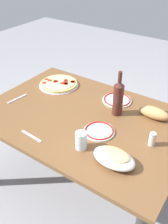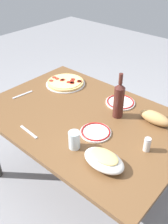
# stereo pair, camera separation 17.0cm
# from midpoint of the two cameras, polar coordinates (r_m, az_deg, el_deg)

# --- Properties ---
(ground_plane) EXTENTS (8.00, 8.00, 0.00)m
(ground_plane) POSITION_cam_midpoint_polar(r_m,az_deg,el_deg) (2.21, 2.29, -16.22)
(ground_plane) COLOR gray
(ground_plane) RESTS_ON ground
(dining_table) EXTENTS (1.39, 0.96, 0.72)m
(dining_table) POSITION_cam_midpoint_polar(r_m,az_deg,el_deg) (1.78, 2.74, -3.67)
(dining_table) COLOR brown
(dining_table) RESTS_ON ground
(pepperoni_pizza) EXTENTS (0.33, 0.33, 0.03)m
(pepperoni_pizza) POSITION_cam_midpoint_polar(r_m,az_deg,el_deg) (2.10, -1.92, 6.68)
(pepperoni_pizza) COLOR #B7B7BC
(pepperoni_pizza) RESTS_ON dining_table
(baked_pasta_dish) EXTENTS (0.24, 0.15, 0.08)m
(baked_pasta_dish) POSITION_cam_midpoint_polar(r_m,az_deg,el_deg) (1.35, 8.24, -10.84)
(baked_pasta_dish) COLOR white
(baked_pasta_dish) RESTS_ON dining_table
(wine_bottle) EXTENTS (0.07, 0.07, 0.32)m
(wine_bottle) POSITION_cam_midpoint_polar(r_m,az_deg,el_deg) (1.67, 10.86, 2.67)
(wine_bottle) COLOR #471E19
(wine_bottle) RESTS_ON dining_table
(water_glass) EXTENTS (0.07, 0.07, 0.11)m
(water_glass) POSITION_cam_midpoint_polar(r_m,az_deg,el_deg) (1.43, 1.18, -6.53)
(water_glass) COLOR silver
(water_glass) RESTS_ON dining_table
(side_plate_near) EXTENTS (0.22, 0.22, 0.02)m
(side_plate_near) POSITION_cam_midpoint_polar(r_m,az_deg,el_deg) (1.88, 10.87, 2.15)
(side_plate_near) COLOR white
(side_plate_near) RESTS_ON dining_table
(side_plate_far) EXTENTS (0.20, 0.20, 0.02)m
(side_plate_far) POSITION_cam_midpoint_polar(r_m,az_deg,el_deg) (1.57, 5.79, -4.67)
(side_plate_far) COLOR white
(side_plate_far) RESTS_ON dining_table
(bread_loaf) EXTENTS (0.21, 0.09, 0.08)m
(bread_loaf) POSITION_cam_midpoint_polar(r_m,az_deg,el_deg) (1.71, 18.66, -1.39)
(bread_loaf) COLOR tan
(bread_loaf) RESTS_ON dining_table
(spice_shaker) EXTENTS (0.04, 0.04, 0.09)m
(spice_shaker) POSITION_cam_midpoint_polar(r_m,az_deg,el_deg) (1.49, 17.44, -7.23)
(spice_shaker) COLOR silver
(spice_shaker) RESTS_ON dining_table
(fork_left) EXTENTS (0.17, 0.03, 0.00)m
(fork_left) POSITION_cam_midpoint_polar(r_m,az_deg,el_deg) (1.59, -9.55, -4.61)
(fork_left) COLOR #B7B7BC
(fork_left) RESTS_ON dining_table
(fork_right) EXTENTS (0.04, 0.17, 0.00)m
(fork_right) POSITION_cam_midpoint_polar(r_m,az_deg,el_deg) (1.99, -11.48, 3.82)
(fork_right) COLOR #B7B7BC
(fork_right) RESTS_ON dining_table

